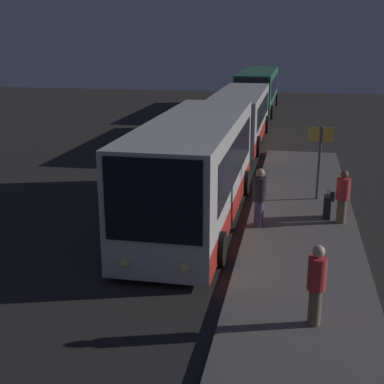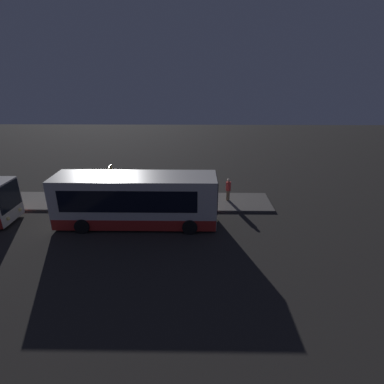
# 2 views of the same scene
# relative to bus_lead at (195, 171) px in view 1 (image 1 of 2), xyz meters

# --- Properties ---
(ground) EXTENTS (80.00, 80.00, 0.00)m
(ground) POSITION_rel_bus_lead_xyz_m (-0.61, 0.12, -1.61)
(ground) COLOR #2B2826
(platform) EXTENTS (20.00, 3.35, 0.14)m
(platform) POSITION_rel_bus_lead_xyz_m (-0.61, 3.40, -1.55)
(platform) COLOR #605B56
(platform) RESTS_ON ground
(bus_lead) EXTENTS (10.20, 2.90, 3.25)m
(bus_lead) POSITION_rel_bus_lead_xyz_m (0.00, 0.00, 0.00)
(bus_lead) COLOR silver
(bus_lead) RESTS_ON ground
(bus_second) EXTENTS (10.65, 2.77, 2.79)m
(bus_second) POSITION_rel_bus_lead_xyz_m (-13.27, 0.00, -0.23)
(bus_second) COLOR silver
(bus_second) RESTS_ON ground
(bus_third) EXTENTS (12.20, 2.80, 3.11)m
(bus_third) POSITION_rel_bus_lead_xyz_m (-26.14, -0.00, -0.07)
(bus_third) COLOR #2D704C
(bus_third) RESTS_ON ground
(passenger_boarding) EXTENTS (0.52, 0.52, 1.71)m
(passenger_boarding) POSITION_rel_bus_lead_xyz_m (6.24, 3.63, -0.55)
(passenger_boarding) COLOR #6B604C
(passenger_boarding) RESTS_ON platform
(passenger_waiting) EXTENTS (0.47, 0.63, 1.67)m
(passenger_waiting) POSITION_rel_bus_lead_xyz_m (-0.16, 4.57, -0.59)
(passenger_waiting) COLOR #6B604C
(passenger_waiting) RESTS_ON platform
(passenger_with_bags) EXTENTS (0.43, 0.43, 1.82)m
(passenger_with_bags) POSITION_rel_bus_lead_xyz_m (0.71, 2.10, -0.50)
(passenger_with_bags) COLOR #4C476B
(passenger_with_bags) RESTS_ON platform
(suitcase) EXTENTS (0.47, 0.21, 0.97)m
(suitcase) POSITION_rel_bus_lead_xyz_m (-0.51, 4.16, -1.11)
(suitcase) COLOR black
(suitcase) RESTS_ON platform
(sign_post) EXTENTS (0.10, 0.88, 2.61)m
(sign_post) POSITION_rel_bus_lead_xyz_m (-2.57, 3.92, 0.23)
(sign_post) COLOR #4C4C51
(sign_post) RESTS_ON platform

